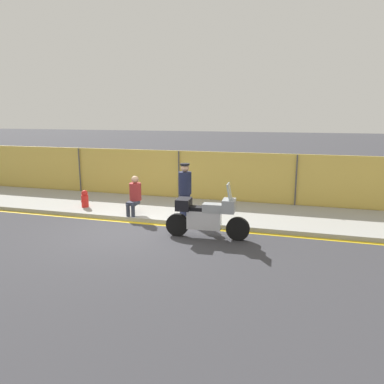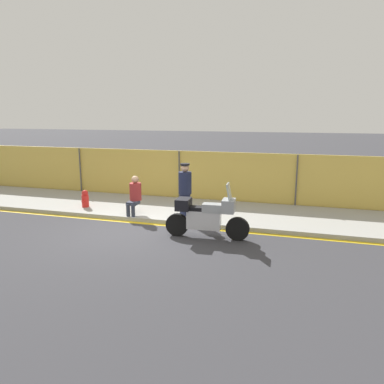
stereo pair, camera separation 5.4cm
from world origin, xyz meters
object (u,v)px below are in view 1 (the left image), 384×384
motorcycle (206,216)px  officer_standing (185,189)px  fire_hydrant (85,199)px  person_seated_on_curb (135,193)px

motorcycle → officer_standing: 1.97m
officer_standing → fire_hydrant: officer_standing is taller
person_seated_on_curb → fire_hydrant: (-2.02, 0.34, -0.38)m
motorcycle → fire_hydrant: 4.95m
officer_standing → person_seated_on_curb: 1.60m
fire_hydrant → officer_standing: bearing=-0.2°
motorcycle → fire_hydrant: bearing=157.6°
officer_standing → person_seated_on_curb: officer_standing is taller
fire_hydrant → motorcycle: bearing=-19.1°
officer_standing → motorcycle: bearing=-55.8°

